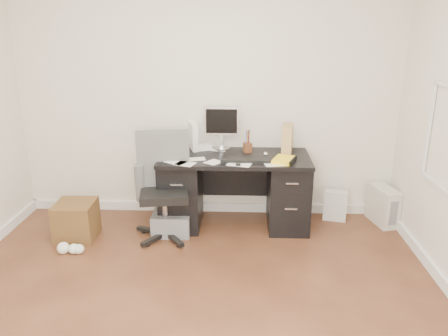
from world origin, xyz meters
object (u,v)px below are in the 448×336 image
at_px(office_chair, 164,188).
at_px(wicker_basket, 76,220).
at_px(lcd_monitor, 222,128).
at_px(keyboard, 245,159).
at_px(pc_tower, 383,206).
at_px(desk, 234,189).

height_order(office_chair, wicker_basket, office_chair).
xyz_separation_m(lcd_monitor, office_chair, (-0.53, -0.56, -0.47)).
height_order(keyboard, pc_tower, keyboard).
relative_size(lcd_monitor, pc_tower, 1.18).
xyz_separation_m(desk, keyboard, (0.11, -0.15, 0.36)).
height_order(lcd_monitor, pc_tower, lcd_monitor).
relative_size(keyboard, office_chair, 0.47).
bearing_deg(keyboard, office_chair, -169.20).
height_order(desk, pc_tower, desk).
xyz_separation_m(keyboard, wicker_basket, (-1.65, -0.21, -0.58)).
bearing_deg(lcd_monitor, pc_tower, -4.63).
bearing_deg(desk, lcd_monitor, 119.69).
distance_m(lcd_monitor, office_chair, 0.90).
distance_m(desk, office_chair, 0.75).
xyz_separation_m(lcd_monitor, keyboard, (0.25, -0.41, -0.22)).
height_order(desk, lcd_monitor, lcd_monitor).
bearing_deg(wicker_basket, desk, 13.28).
bearing_deg(lcd_monitor, keyboard, -58.09).
relative_size(desk, pc_tower, 3.83).
bearing_deg(wicker_basket, office_chair, 3.69).
bearing_deg(pc_tower, lcd_monitor, 161.18).
height_order(lcd_monitor, wicker_basket, lcd_monitor).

